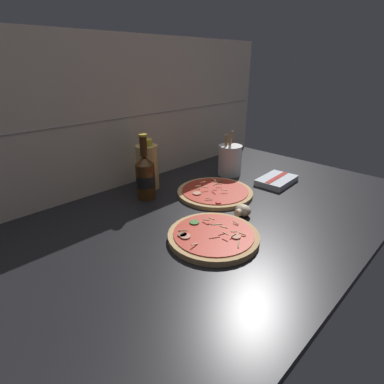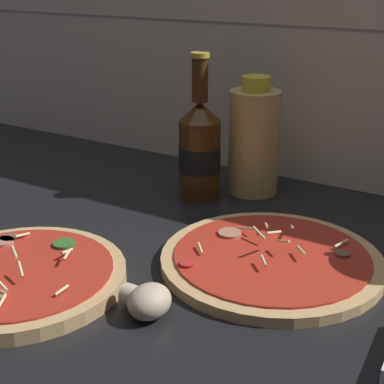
{
  "view_description": "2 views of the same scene",
  "coord_description": "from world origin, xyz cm",
  "views": [
    {
      "loc": [
        -68.01,
        -57.7,
        50.47
      ],
      "look_at": [
        -3.95,
        6.17,
        10.73
      ],
      "focal_mm": 28.0,
      "sensor_mm": 36.0,
      "label": 1
    },
    {
      "loc": [
        41.43,
        -52.91,
        39.85
      ],
      "look_at": [
        1.73,
        12.1,
        10.28
      ],
      "focal_mm": 55.0,
      "sensor_mm": 36.0,
      "label": 2
    }
  ],
  "objects": [
    {
      "name": "counter_slab",
      "position": [
        0.0,
        0.0,
        1.25
      ],
      "size": [
        160.0,
        90.0,
        2.5
      ],
      "color": "black",
      "rests_on": "ground"
    },
    {
      "name": "tile_backsplash",
      "position": [
        0.0,
        45.5,
        30.0
      ],
      "size": [
        160.0,
        1.13,
        60.0
      ],
      "color": "beige",
      "rests_on": "ground"
    },
    {
      "name": "pizza_near",
      "position": [
        -10.58,
        -9.24,
        3.53
      ],
      "size": [
        26.77,
        26.77,
        5.16
      ],
      "color": "tan",
      "rests_on": "counter_slab"
    },
    {
      "name": "pizza_far",
      "position": [
        14.31,
        11.69,
        3.32
      ],
      "size": [
        29.44,
        29.44,
        5.41
      ],
      "color": "tan",
      "rests_on": "counter_slab"
    },
    {
      "name": "beer_bottle",
      "position": [
        -6.54,
        28.08,
        11.17
      ],
      "size": [
        7.05,
        7.05,
        24.42
      ],
      "color": "#47280F",
      "rests_on": "counter_slab"
    },
    {
      "name": "oil_bottle",
      "position": [
        0.19,
        35.24,
        11.79
      ],
      "size": [
        8.72,
        8.72,
        20.2
      ],
      "color": "#D6B766",
      "rests_on": "counter_slab"
    },
    {
      "name": "mushroom_left",
      "position": [
        7.26,
        -6.63,
        4.44
      ],
      "size": [
        5.83,
        5.56,
        3.89
      ],
      "color": "beige",
      "rests_on": "counter_slab"
    },
    {
      "name": "utensil_crock",
      "position": [
        36.02,
        21.83,
        9.37
      ],
      "size": [
        10.46,
        10.46,
        19.75
      ],
      "color": "silver",
      "rests_on": "counter_slab"
    },
    {
      "name": "dish_towel",
      "position": [
        41.61,
        0.63,
        3.71
      ],
      "size": [
        18.5,
        12.81,
        2.56
      ],
      "color": "silver",
      "rests_on": "counter_slab"
    }
  ]
}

